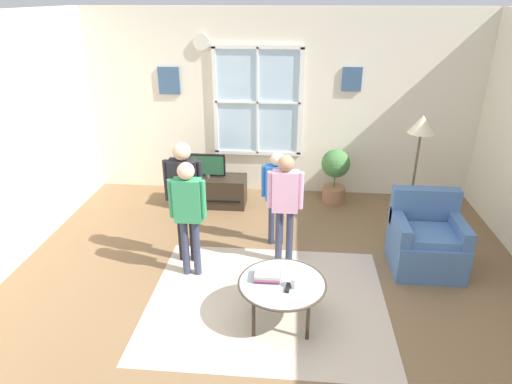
{
  "coord_description": "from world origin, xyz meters",
  "views": [
    {
      "loc": [
        0.23,
        -3.73,
        2.9
      ],
      "look_at": [
        -0.15,
        0.6,
        0.98
      ],
      "focal_mm": 31.43,
      "sensor_mm": 36.0,
      "label": 1
    }
  ],
  "objects_px": {
    "person_black_shirt": "(184,189)",
    "person_pink_shirt": "(285,198)",
    "cup": "(295,283)",
    "floor_lamp": "(420,137)",
    "television": "(207,165)",
    "coffee_table": "(282,285)",
    "armchair": "(426,241)",
    "potted_plant_by_window": "(335,172)",
    "tv_stand": "(209,191)",
    "book_stack": "(267,275)",
    "remote_near_books": "(288,288)",
    "person_green_shirt": "(188,207)",
    "person_blue_shirt": "(277,188)"
  },
  "relations": [
    {
      "from": "book_stack",
      "to": "cup",
      "type": "distance_m",
      "value": 0.29
    },
    {
      "from": "cup",
      "to": "person_pink_shirt",
      "type": "height_order",
      "value": "person_pink_shirt"
    },
    {
      "from": "floor_lamp",
      "to": "armchair",
      "type": "bearing_deg",
      "value": -87.87
    },
    {
      "from": "person_green_shirt",
      "to": "tv_stand",
      "type": "bearing_deg",
      "value": 94.65
    },
    {
      "from": "floor_lamp",
      "to": "person_pink_shirt",
      "type": "bearing_deg",
      "value": -152.79
    },
    {
      "from": "tv_stand",
      "to": "person_green_shirt",
      "type": "bearing_deg",
      "value": -85.35
    },
    {
      "from": "person_black_shirt",
      "to": "potted_plant_by_window",
      "type": "xyz_separation_m",
      "value": [
        1.82,
        1.79,
        -0.43
      ]
    },
    {
      "from": "book_stack",
      "to": "remote_near_books",
      "type": "relative_size",
      "value": 1.78
    },
    {
      "from": "person_blue_shirt",
      "to": "potted_plant_by_window",
      "type": "distance_m",
      "value": 1.58
    },
    {
      "from": "tv_stand",
      "to": "person_pink_shirt",
      "type": "xyz_separation_m",
      "value": [
        1.17,
        -1.5,
        0.61
      ]
    },
    {
      "from": "coffee_table",
      "to": "floor_lamp",
      "type": "height_order",
      "value": "floor_lamp"
    },
    {
      "from": "remote_near_books",
      "to": "floor_lamp",
      "type": "height_order",
      "value": "floor_lamp"
    },
    {
      "from": "television",
      "to": "armchair",
      "type": "bearing_deg",
      "value": -27.28
    },
    {
      "from": "armchair",
      "to": "potted_plant_by_window",
      "type": "xyz_separation_m",
      "value": [
        -0.92,
        1.68,
        0.16
      ]
    },
    {
      "from": "person_black_shirt",
      "to": "person_pink_shirt",
      "type": "relative_size",
      "value": 1.1
    },
    {
      "from": "potted_plant_by_window",
      "to": "floor_lamp",
      "type": "distance_m",
      "value": 1.54
    },
    {
      "from": "tv_stand",
      "to": "television",
      "type": "height_order",
      "value": "television"
    },
    {
      "from": "tv_stand",
      "to": "book_stack",
      "type": "distance_m",
      "value": 2.7
    },
    {
      "from": "remote_near_books",
      "to": "person_pink_shirt",
      "type": "height_order",
      "value": "person_pink_shirt"
    },
    {
      "from": "television",
      "to": "tv_stand",
      "type": "bearing_deg",
      "value": 90.0
    },
    {
      "from": "person_blue_shirt",
      "to": "floor_lamp",
      "type": "height_order",
      "value": "floor_lamp"
    },
    {
      "from": "coffee_table",
      "to": "cup",
      "type": "distance_m",
      "value": 0.16
    },
    {
      "from": "armchair",
      "to": "person_blue_shirt",
      "type": "distance_m",
      "value": 1.82
    },
    {
      "from": "cup",
      "to": "person_pink_shirt",
      "type": "relative_size",
      "value": 0.08
    },
    {
      "from": "armchair",
      "to": "person_pink_shirt",
      "type": "height_order",
      "value": "person_pink_shirt"
    },
    {
      "from": "coffee_table",
      "to": "person_pink_shirt",
      "type": "bearing_deg",
      "value": 90.66
    },
    {
      "from": "book_stack",
      "to": "floor_lamp",
      "type": "xyz_separation_m",
      "value": [
        1.72,
        1.8,
        0.86
      ]
    },
    {
      "from": "book_stack",
      "to": "armchair",
      "type": "bearing_deg",
      "value": 30.93
    },
    {
      "from": "cup",
      "to": "remote_near_books",
      "type": "relative_size",
      "value": 0.72
    },
    {
      "from": "armchair",
      "to": "person_black_shirt",
      "type": "distance_m",
      "value": 2.8
    },
    {
      "from": "tv_stand",
      "to": "television",
      "type": "distance_m",
      "value": 0.41
    },
    {
      "from": "coffee_table",
      "to": "person_blue_shirt",
      "type": "xyz_separation_m",
      "value": [
        -0.12,
        1.46,
        0.36
      ]
    },
    {
      "from": "person_black_shirt",
      "to": "potted_plant_by_window",
      "type": "distance_m",
      "value": 2.59
    },
    {
      "from": "person_blue_shirt",
      "to": "cup",
      "type": "bearing_deg",
      "value": -80.75
    },
    {
      "from": "floor_lamp",
      "to": "cup",
      "type": "bearing_deg",
      "value": -127.2
    },
    {
      "from": "person_pink_shirt",
      "to": "potted_plant_by_window",
      "type": "distance_m",
      "value": 1.91
    },
    {
      "from": "person_black_shirt",
      "to": "person_green_shirt",
      "type": "xyz_separation_m",
      "value": [
        0.1,
        -0.29,
        -0.08
      ]
    },
    {
      "from": "coffee_table",
      "to": "person_green_shirt",
      "type": "distance_m",
      "value": 1.32
    },
    {
      "from": "floor_lamp",
      "to": "person_black_shirt",
      "type": "bearing_deg",
      "value": -162.23
    },
    {
      "from": "television",
      "to": "potted_plant_by_window",
      "type": "bearing_deg",
      "value": 7.52
    },
    {
      "from": "book_stack",
      "to": "remote_near_books",
      "type": "distance_m",
      "value": 0.24
    },
    {
      "from": "cup",
      "to": "floor_lamp",
      "type": "distance_m",
      "value": 2.55
    },
    {
      "from": "television",
      "to": "person_pink_shirt",
      "type": "bearing_deg",
      "value": -52.01
    },
    {
      "from": "television",
      "to": "coffee_table",
      "type": "distance_m",
      "value": 2.8
    },
    {
      "from": "coffee_table",
      "to": "floor_lamp",
      "type": "bearing_deg",
      "value": 49.63
    },
    {
      "from": "armchair",
      "to": "book_stack",
      "type": "bearing_deg",
      "value": -149.07
    },
    {
      "from": "coffee_table",
      "to": "person_green_shirt",
      "type": "bearing_deg",
      "value": 145.83
    },
    {
      "from": "coffee_table",
      "to": "tv_stand",
      "type": "bearing_deg",
      "value": 114.96
    },
    {
      "from": "potted_plant_by_window",
      "to": "coffee_table",
      "type": "bearing_deg",
      "value": -103.91
    },
    {
      "from": "remote_near_books",
      "to": "potted_plant_by_window",
      "type": "bearing_deg",
      "value": 77.55
    }
  ]
}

